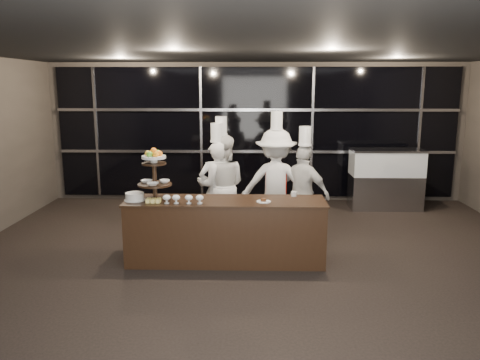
{
  "coord_description": "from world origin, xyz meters",
  "views": [
    {
      "loc": [
        -0.1,
        -5.22,
        2.52
      ],
      "look_at": [
        -0.27,
        1.52,
        1.15
      ],
      "focal_mm": 35.0,
      "sensor_mm": 36.0,
      "label": 1
    }
  ],
  "objects_px": {
    "chef_a": "(217,188)",
    "chef_d": "(303,192)",
    "buffet_counter": "(226,231)",
    "chef_c": "(276,183)",
    "display_stand": "(154,171)",
    "layer_cake": "(135,197)",
    "display_case": "(386,176)",
    "chef_b": "(222,185)"
  },
  "relations": [
    {
      "from": "buffet_counter",
      "to": "layer_cake",
      "type": "bearing_deg",
      "value": -177.77
    },
    {
      "from": "chef_c",
      "to": "chef_d",
      "type": "relative_size",
      "value": 1.12
    },
    {
      "from": "layer_cake",
      "to": "buffet_counter",
      "type": "bearing_deg",
      "value": 2.23
    },
    {
      "from": "chef_a",
      "to": "chef_c",
      "type": "height_order",
      "value": "chef_c"
    },
    {
      "from": "chef_b",
      "to": "chef_d",
      "type": "height_order",
      "value": "chef_b"
    },
    {
      "from": "display_stand",
      "to": "layer_cake",
      "type": "distance_m",
      "value": 0.46
    },
    {
      "from": "buffet_counter",
      "to": "chef_d",
      "type": "height_order",
      "value": "chef_d"
    },
    {
      "from": "chef_b",
      "to": "chef_d",
      "type": "xyz_separation_m",
      "value": [
        1.35,
        -0.24,
        -0.06
      ]
    },
    {
      "from": "layer_cake",
      "to": "chef_a",
      "type": "xyz_separation_m",
      "value": [
        1.08,
        1.18,
        -0.13
      ]
    },
    {
      "from": "chef_d",
      "to": "display_stand",
      "type": "bearing_deg",
      "value": -156.13
    },
    {
      "from": "buffet_counter",
      "to": "chef_b",
      "type": "height_order",
      "value": "chef_b"
    },
    {
      "from": "chef_d",
      "to": "chef_b",
      "type": "bearing_deg",
      "value": 170.08
    },
    {
      "from": "buffet_counter",
      "to": "chef_d",
      "type": "distance_m",
      "value": 1.6
    },
    {
      "from": "chef_c",
      "to": "chef_d",
      "type": "distance_m",
      "value": 0.49
    },
    {
      "from": "display_stand",
      "to": "chef_c",
      "type": "height_order",
      "value": "chef_c"
    },
    {
      "from": "layer_cake",
      "to": "chef_b",
      "type": "relative_size",
      "value": 0.15
    },
    {
      "from": "display_stand",
      "to": "display_case",
      "type": "relative_size",
      "value": 0.51
    },
    {
      "from": "chef_a",
      "to": "chef_d",
      "type": "distance_m",
      "value": 1.42
    },
    {
      "from": "chef_a",
      "to": "chef_d",
      "type": "relative_size",
      "value": 1.02
    },
    {
      "from": "display_case",
      "to": "chef_a",
      "type": "xyz_separation_m",
      "value": [
        -3.34,
        -1.96,
        0.15
      ]
    },
    {
      "from": "display_case",
      "to": "chef_b",
      "type": "relative_size",
      "value": 0.72
    },
    {
      "from": "display_stand",
      "to": "chef_a",
      "type": "xyz_separation_m",
      "value": [
        0.8,
        1.13,
        -0.5
      ]
    },
    {
      "from": "chef_d",
      "to": "buffet_counter",
      "type": "bearing_deg",
      "value": -141.1
    },
    {
      "from": "layer_cake",
      "to": "chef_c",
      "type": "xyz_separation_m",
      "value": [
        2.05,
        1.22,
        -0.06
      ]
    },
    {
      "from": "display_case",
      "to": "chef_c",
      "type": "height_order",
      "value": "chef_c"
    },
    {
      "from": "chef_a",
      "to": "chef_d",
      "type": "height_order",
      "value": "chef_a"
    },
    {
      "from": "buffet_counter",
      "to": "layer_cake",
      "type": "xyz_separation_m",
      "value": [
        -1.28,
        -0.05,
        0.51
      ]
    },
    {
      "from": "display_stand",
      "to": "chef_a",
      "type": "bearing_deg",
      "value": 54.67
    },
    {
      "from": "display_stand",
      "to": "chef_d",
      "type": "bearing_deg",
      "value": 23.87
    },
    {
      "from": "buffet_counter",
      "to": "chef_d",
      "type": "relative_size",
      "value": 1.51
    },
    {
      "from": "layer_cake",
      "to": "chef_a",
      "type": "relative_size",
      "value": 0.16
    },
    {
      "from": "chef_b",
      "to": "chef_c",
      "type": "bearing_deg",
      "value": -2.65
    },
    {
      "from": "display_case",
      "to": "display_stand",
      "type": "bearing_deg",
      "value": -143.31
    },
    {
      "from": "chef_b",
      "to": "display_case",
      "type": "bearing_deg",
      "value": 29.72
    },
    {
      "from": "buffet_counter",
      "to": "chef_c",
      "type": "height_order",
      "value": "chef_c"
    },
    {
      "from": "chef_a",
      "to": "chef_d",
      "type": "xyz_separation_m",
      "value": [
        1.42,
        -0.15,
        -0.03
      ]
    },
    {
      "from": "buffet_counter",
      "to": "chef_a",
      "type": "distance_m",
      "value": 1.2
    },
    {
      "from": "display_case",
      "to": "chef_b",
      "type": "bearing_deg",
      "value": -150.28
    },
    {
      "from": "layer_cake",
      "to": "chef_d",
      "type": "height_order",
      "value": "chef_d"
    },
    {
      "from": "chef_a",
      "to": "layer_cake",
      "type": "bearing_deg",
      "value": -132.57
    },
    {
      "from": "chef_a",
      "to": "chef_b",
      "type": "bearing_deg",
      "value": 52.43
    },
    {
      "from": "buffet_counter",
      "to": "chef_b",
      "type": "xyz_separation_m",
      "value": [
        -0.13,
        1.22,
        0.41
      ]
    }
  ]
}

